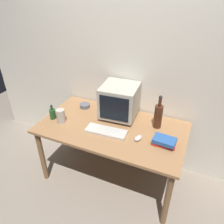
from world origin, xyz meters
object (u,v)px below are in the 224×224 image
book_stack (164,141)px  bottle_short (53,113)px  metal_canister (61,116)px  keyboard (106,131)px  crt_monitor (120,101)px  cd_spindle (85,106)px  bottle_tall (158,116)px  computer_mouse (138,138)px

book_stack → bottle_short: bearing=-177.7°
bottle_short → metal_canister: (0.12, -0.02, 0.01)m
keyboard → crt_monitor: bearing=85.2°
bottle_short → cd_spindle: (0.20, 0.35, -0.04)m
crt_monitor → book_stack: 0.66m
bottle_tall → metal_canister: bottle_tall is taller
crt_monitor → book_stack: bearing=-27.3°
crt_monitor → bottle_tall: size_ratio=1.12×
computer_mouse → metal_canister: bearing=-160.8°
book_stack → cd_spindle: bearing=163.5°
computer_mouse → book_stack: (0.25, 0.03, 0.02)m
bottle_tall → bottle_short: size_ratio=2.13×
bottle_tall → metal_canister: (-0.97, -0.33, -0.06)m
computer_mouse → keyboard: bearing=-160.3°
bottle_short → cd_spindle: bottle_short is taller
keyboard → metal_canister: metal_canister is taller
crt_monitor → computer_mouse: bearing=-44.5°
bottle_short → cd_spindle: size_ratio=1.44×
keyboard → metal_canister: bearing=178.8°
bottle_short → metal_canister: size_ratio=1.15×
crt_monitor → metal_canister: 0.65m
metal_canister → bottle_short: bearing=171.4°
keyboard → computer_mouse: size_ratio=4.20×
crt_monitor → computer_mouse: 0.49m
cd_spindle → bottle_tall: bearing=-3.0°
bottle_tall → book_stack: bearing=-62.9°
keyboard → bottle_short: bearing=176.7°
computer_mouse → bottle_tall: size_ratio=0.27×
book_stack → crt_monitor: bearing=152.7°
cd_spindle → bottle_short: bearing=-119.8°
metal_canister → crt_monitor: bearing=34.6°
cd_spindle → metal_canister: metal_canister is taller
bottle_tall → cd_spindle: bottle_tall is taller
book_stack → cd_spindle: (-1.03, 0.30, -0.01)m
keyboard → book_stack: size_ratio=1.94×
crt_monitor → bottle_tall: crt_monitor is taller
computer_mouse → metal_canister: size_ratio=0.67×
computer_mouse → crt_monitor: bearing=151.8°
keyboard → bottle_short: (-0.65, -0.00, 0.05)m
cd_spindle → crt_monitor: bearing=-0.9°
bottle_tall → metal_canister: size_ratio=2.45×
bottle_tall → bottle_short: bottle_tall is taller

